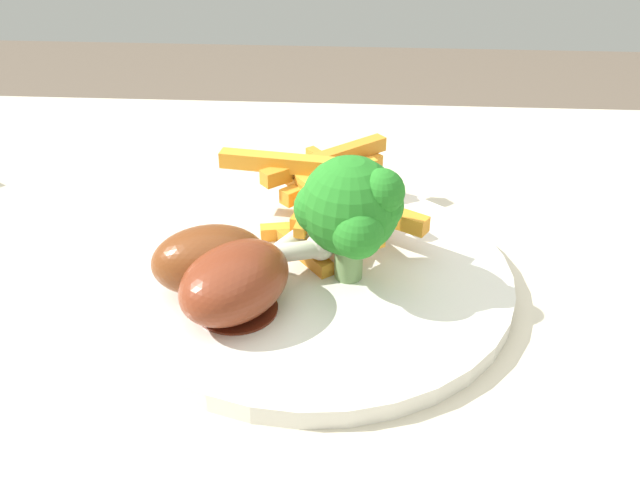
% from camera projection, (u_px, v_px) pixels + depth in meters
% --- Properties ---
extents(dining_table, '(1.10, 0.66, 0.74)m').
position_uv_depth(dining_table, '(355.00, 420.00, 0.54)').
color(dining_table, beige).
rests_on(dining_table, ground_plane).
extents(dinner_plate, '(0.26, 0.26, 0.01)m').
position_uv_depth(dinner_plate, '(320.00, 273.00, 0.47)').
color(dinner_plate, white).
rests_on(dinner_plate, dining_table).
extents(broccoli_floret_front, '(0.07, 0.07, 0.08)m').
position_uv_depth(broccoli_floret_front, '(357.00, 209.00, 0.43)').
color(broccoli_floret_front, '#799E5E').
rests_on(broccoli_floret_front, dinner_plate).
extents(carrot_fries_pile, '(0.15, 0.15, 0.05)m').
position_uv_depth(carrot_fries_pile, '(328.00, 196.00, 0.51)').
color(carrot_fries_pile, orange).
rests_on(carrot_fries_pile, dinner_plate).
extents(chicken_drumstick_near, '(0.09, 0.12, 0.04)m').
position_uv_depth(chicken_drumstick_near, '(245.00, 279.00, 0.42)').
color(chicken_drumstick_near, '#551D10').
rests_on(chicken_drumstick_near, dinner_plate).
extents(chicken_drumstick_far, '(0.12, 0.07, 0.04)m').
position_uv_depth(chicken_drumstick_far, '(222.00, 260.00, 0.44)').
color(chicken_drumstick_far, '#51210E').
rests_on(chicken_drumstick_far, dinner_plate).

